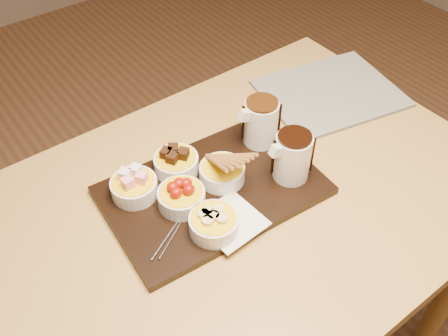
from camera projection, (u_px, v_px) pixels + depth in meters
dining_table at (234, 229)px, 1.15m from camera, size 1.20×0.80×0.75m
serving_board at (213, 190)px, 1.09m from camera, size 0.48×0.33×0.02m
napkin at (230, 221)px, 1.02m from camera, size 0.13×0.13×0.00m
bowl_marshmallows at (134, 188)px, 1.06m from camera, size 0.10×0.10×0.04m
bowl_cake at (176, 164)px, 1.11m from camera, size 0.10×0.10×0.04m
bowl_strawberries at (182, 198)px, 1.04m from camera, size 0.10×0.10×0.04m
bowl_biscotti at (222, 173)px, 1.09m from camera, size 0.10×0.10×0.04m
bowl_bananas at (214, 224)px, 0.99m from camera, size 0.10×0.10×0.04m
pitcher_dark_chocolate at (292, 157)px, 1.07m from camera, size 0.09×0.09×0.11m
pitcher_milk_chocolate at (261, 123)px, 1.15m from camera, size 0.09×0.09×0.11m
fondue_skewers at (184, 213)px, 1.03m from camera, size 0.15×0.24×0.01m
newspaper at (330, 93)px, 1.35m from camera, size 0.40×0.35×0.01m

